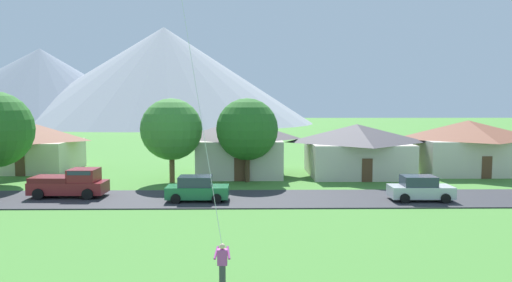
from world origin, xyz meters
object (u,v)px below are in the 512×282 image
object	(u,v)px
tree_near_left	(247,129)
parked_car_silver_mid_east	(420,189)
house_rightmost	(357,149)
tree_left_of_center	(171,129)
house_leftmost	(240,146)
house_right_center	(37,147)
pickup_truck_maroon_west_side	(71,183)
parked_car_green_west_end	(197,189)
house_left_center	(467,146)

from	to	relation	value
tree_near_left	parked_car_silver_mid_east	distance (m)	14.75
house_rightmost	tree_left_of_center	bearing A→B (deg)	-166.69
house_leftmost	tree_left_of_center	xyz separation A→B (m)	(-5.67, -4.29, 1.80)
tree_near_left	house_leftmost	bearing A→B (deg)	99.25
house_rightmost	house_right_center	bearing A→B (deg)	174.11
parked_car_silver_mid_east	pickup_truck_maroon_west_side	world-z (taller)	pickup_truck_maroon_west_side
parked_car_silver_mid_east	pickup_truck_maroon_west_side	distance (m)	24.30
tree_near_left	parked_car_green_west_end	world-z (taller)	tree_near_left
house_rightmost	parked_car_silver_mid_east	xyz separation A→B (m)	(1.63, -11.80, -1.58)
house_leftmost	tree_left_of_center	size ratio (longest dim) A/B	1.17
house_left_center	parked_car_silver_mid_east	size ratio (longest dim) A/B	2.46
house_right_center	house_rightmost	distance (m)	31.11
house_rightmost	parked_car_green_west_end	size ratio (longest dim) A/B	2.26
house_left_center	tree_left_of_center	xyz separation A→B (m)	(-27.52, -5.27, 1.89)
house_left_center	tree_left_of_center	size ratio (longest dim) A/B	1.47
parked_car_green_west_end	pickup_truck_maroon_west_side	size ratio (longest dim) A/B	0.80
parked_car_green_west_end	house_left_center	bearing A→B (deg)	27.96
house_rightmost	pickup_truck_maroon_west_side	size ratio (longest dim) A/B	1.81
house_left_center	tree_near_left	distance (m)	21.86
parked_car_green_west_end	tree_near_left	bearing A→B (deg)	66.99
house_rightmost	parked_car_silver_mid_east	size ratio (longest dim) A/B	2.24
house_leftmost	pickup_truck_maroon_west_side	bearing A→B (deg)	-138.03
house_rightmost	parked_car_silver_mid_east	world-z (taller)	house_rightmost
parked_car_silver_mid_east	pickup_truck_maroon_west_side	xyz separation A→B (m)	(-24.24, 1.59, 0.19)
house_left_center	pickup_truck_maroon_west_side	world-z (taller)	house_left_center
tree_left_of_center	parked_car_green_west_end	size ratio (longest dim) A/B	1.68
house_right_center	tree_left_of_center	bearing A→B (deg)	-26.17
house_leftmost	tree_left_of_center	world-z (taller)	tree_left_of_center
house_right_center	parked_car_silver_mid_east	world-z (taller)	house_right_center
house_right_center	pickup_truck_maroon_west_side	world-z (taller)	house_right_center
house_leftmost	tree_near_left	xyz separation A→B (m)	(0.67, -4.10, 1.78)
parked_car_green_west_end	parked_car_silver_mid_east	bearing A→B (deg)	-0.50
tree_near_left	tree_left_of_center	distance (m)	6.34
house_rightmost	tree_near_left	world-z (taller)	tree_near_left
parked_car_silver_mid_east	pickup_truck_maroon_west_side	size ratio (longest dim) A/B	0.81
house_right_center	pickup_truck_maroon_west_side	distance (m)	15.83
pickup_truck_maroon_west_side	tree_left_of_center	bearing A→B (deg)	45.88
house_leftmost	house_right_center	size ratio (longest dim) A/B	1.07
house_left_center	house_leftmost	bearing A→B (deg)	-177.43
house_left_center	house_rightmost	world-z (taller)	house_left_center
house_left_center	pickup_truck_maroon_west_side	distance (m)	35.60
house_left_center	tree_near_left	world-z (taller)	tree_near_left
house_right_center	pickup_truck_maroon_west_side	xyz separation A→B (m)	(8.32, -13.40, -1.32)
house_leftmost	tree_near_left	bearing A→B (deg)	-80.75
house_right_center	parked_car_silver_mid_east	bearing A→B (deg)	-24.72
house_left_center	pickup_truck_maroon_west_side	bearing A→B (deg)	-161.00
house_left_center	parked_car_green_west_end	world-z (taller)	house_left_center
house_left_center	parked_car_green_west_end	xyz separation A→B (m)	(-24.56, -13.03, -1.73)
parked_car_green_west_end	parked_car_silver_mid_east	world-z (taller)	same
house_right_center	house_left_center	bearing A→B (deg)	-2.49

